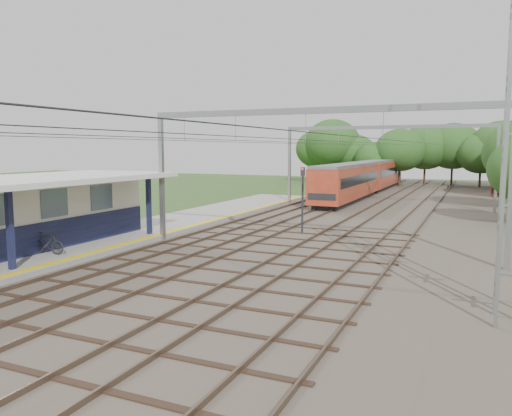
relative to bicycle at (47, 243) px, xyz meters
The scene contains 9 objects.
ballast_bed 23.96m from the bicycle, 63.07° to the left, with size 18.00×90.00×0.10m, color #473D33.
platform 5.43m from the bicycle, 96.99° to the left, with size 5.00×52.00×0.35m, color gray.
yellow_stripe 5.60m from the bicycle, 73.41° to the left, with size 0.45×52.00×0.01m, color yellow.
rail_tracks 22.93m from the bicycle, 68.65° to the left, with size 11.80×88.00×0.15m.
catenary_system 20.07m from the bicycle, 58.40° to the left, with size 17.22×88.00×7.00m.
tree_band 49.80m from the bicycle, 77.57° to the left, with size 31.72×30.88×8.82m.
bicycle is the anchor object (origin of this frame).
train 39.05m from the bicycle, 80.65° to the left, with size 2.72×33.87×3.59m.
signal_post 14.17m from the bicycle, 54.40° to the left, with size 0.31×0.29×4.00m.
Camera 1 is at (10.78, -7.65, 5.09)m, focal length 35.00 mm.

